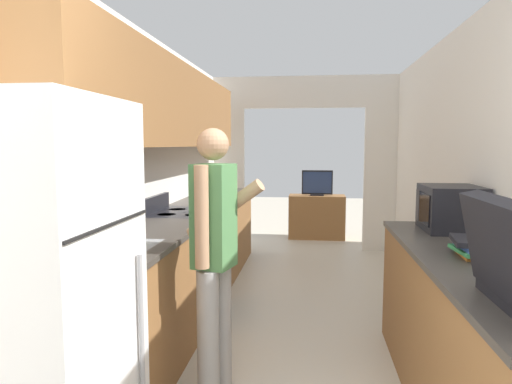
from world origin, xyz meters
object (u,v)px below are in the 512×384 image
Objects in this scene: person at (214,257)px; microwave at (451,208)px; range_oven at (186,261)px; tv_cabinet at (317,217)px; refrigerator at (30,316)px; book_stack at (476,247)px; television at (317,183)px.

person is 1.73m from microwave.
range_oven is 3.67m from tv_cabinet.
range_oven is at bearing 90.98° from refrigerator.
book_stack is 0.65× the size of television.
person is at bearing -153.89° from microwave.
television is at bearing 102.39° from microwave.
tv_cabinet is (1.18, 5.82, -0.50)m from refrigerator.
microwave reaches higher than television.
refrigerator is 3.46× the size of television.
book_stack is (1.99, 0.93, 0.12)m from refrigerator.
range_oven is (-0.04, 2.36, -0.39)m from refrigerator.
tv_cabinet is at bearing 102.26° from microwave.
range_oven reaches higher than tv_cabinet.
microwave is 0.94× the size of television.
microwave is (2.07, 1.72, 0.23)m from refrigerator.
book_stack reaches higher than tv_cabinet.
range_oven is 2.28× the size of microwave.
microwave is (2.11, -0.65, 0.61)m from range_oven.
television is (-0.89, 4.06, -0.17)m from microwave.
range_oven is at bearing 36.93° from person.
microwave reaches higher than book_stack.
person is 3.48× the size of microwave.
range_oven is at bearing 163.00° from microwave.
refrigerator is 1.61× the size of range_oven.
microwave is at bearing 83.81° from book_stack.
refrigerator reaches higher than book_stack.
refrigerator reaches higher than microwave.
microwave is at bearing -77.61° from television.
television is at bearing 99.46° from book_stack.
book_stack is (2.03, -1.43, 0.51)m from range_oven.
person reaches higher than microwave.
television reaches higher than range_oven.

